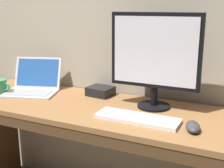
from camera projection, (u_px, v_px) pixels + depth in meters
The scene contains 7 objects.
desk at pixel (90, 139), 1.75m from camera, with size 1.73×0.58×0.75m.
laptop_silver at pixel (33, 85), 1.95m from camera, with size 0.40×0.39×0.21m.
external_monitor at pixel (155, 56), 1.57m from camera, with size 0.49×0.18×0.52m.
wired_keyboard at pixel (137, 118), 1.47m from camera, with size 0.42×0.14×0.02m.
computer_mouse at pixel (193, 127), 1.35m from camera, with size 0.06×0.12×0.04m, color #38383D.
external_drive_box at pixel (100, 91), 1.88m from camera, with size 0.15×0.13×0.06m, color black.
coffee_mug at pixel (1, 87), 1.91m from camera, with size 0.12×0.08×0.09m.
Camera 1 is at (0.79, -1.41, 1.31)m, focal length 47.43 mm.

